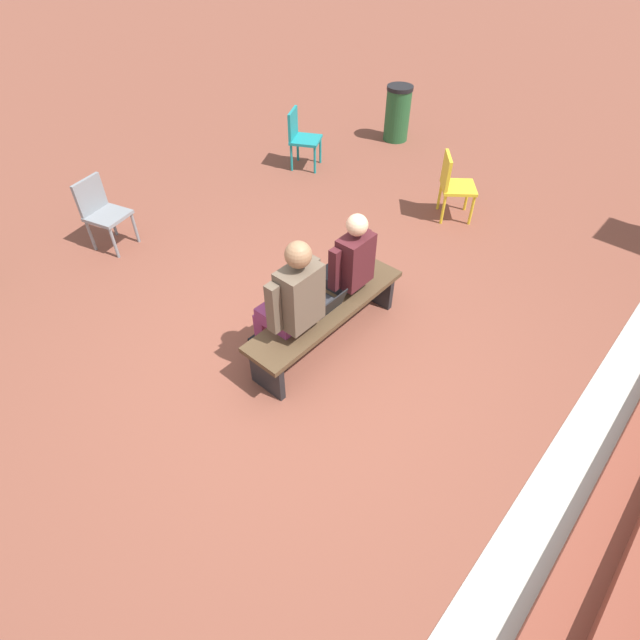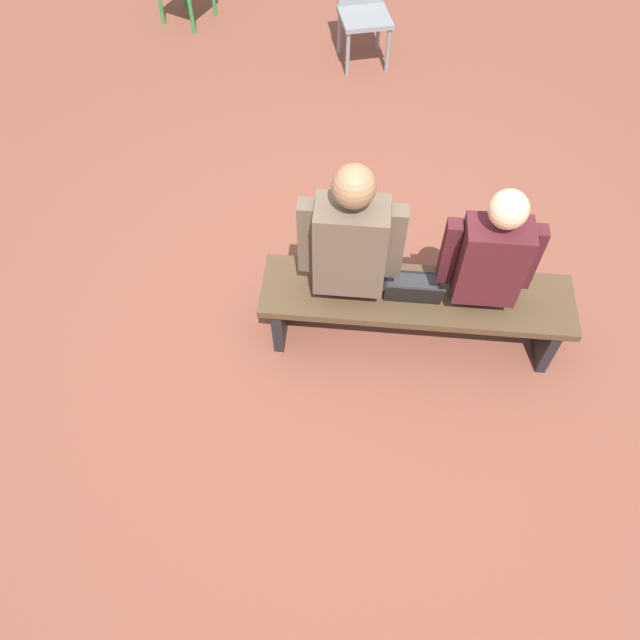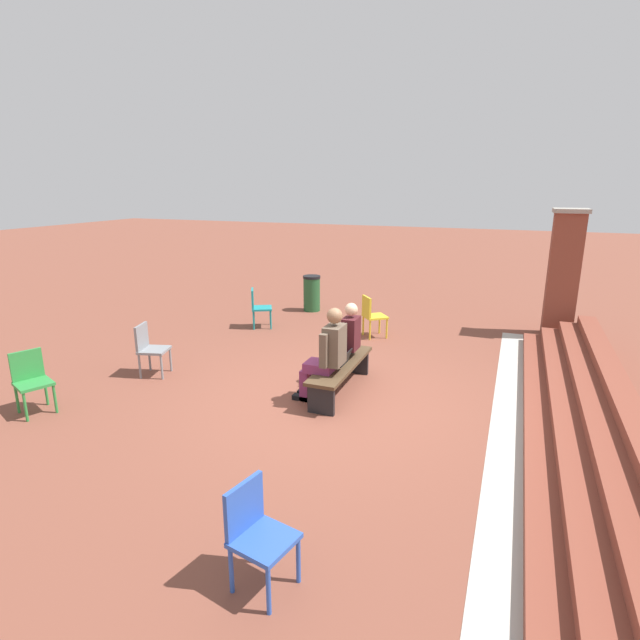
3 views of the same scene
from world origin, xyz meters
name	(u,v)px [view 2 (image 2 of 3)]	position (x,y,z in m)	size (l,w,h in m)	color
ground_plane	(356,341)	(0.00, 0.00, 0.00)	(60.00, 60.00, 0.00)	brown
bench	(415,303)	(-0.33, -0.06, 0.35)	(1.80, 0.44, 0.45)	#4C3823
person_student	(485,262)	(-0.66, -0.12, 0.69)	(0.51, 0.64, 1.28)	#232328
person_adult	(351,247)	(0.07, -0.13, 0.73)	(0.56, 0.71, 1.38)	#7F2D5B
laptop	(413,289)	(-0.30, -0.05, 0.50)	(0.32, 0.29, 0.21)	black
plastic_chair_far_right	(363,5)	(0.15, -3.14, 0.48)	(0.52, 0.52, 0.84)	gray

